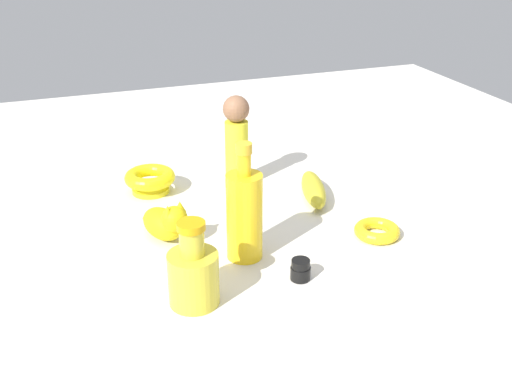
{
  "coord_description": "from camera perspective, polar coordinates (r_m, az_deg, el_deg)",
  "views": [
    {
      "loc": [
        0.36,
        1.0,
        0.56
      ],
      "look_at": [
        0.0,
        0.0,
        0.06
      ],
      "focal_mm": 43.6,
      "sensor_mm": 36.0,
      "label": 1
    }
  ],
  "objects": [
    {
      "name": "person_figure_adult",
      "position": [
        1.32,
        -1.8,
        4.87
      ],
      "size": [
        0.06,
        0.06,
        0.2
      ],
      "color": "yellow",
      "rests_on": "ground"
    },
    {
      "name": "bottle_tall",
      "position": [
        1.05,
        -1.07,
        -2.01
      ],
      "size": [
        0.06,
        0.06,
        0.21
      ],
      "color": "yellow",
      "rests_on": "ground"
    },
    {
      "name": "cat_figurine",
      "position": [
        1.14,
        -8.31,
        -2.74
      ],
      "size": [
        0.09,
        0.12,
        0.08
      ],
      "color": "gold",
      "rests_on": "ground"
    },
    {
      "name": "nail_polish_jar",
      "position": [
        1.02,
        3.95,
        -7.16
      ],
      "size": [
        0.03,
        0.03,
        0.04
      ],
      "color": "black",
      "rests_on": "ground"
    },
    {
      "name": "bangle",
      "position": [
        1.17,
        11.04,
        -3.51
      ],
      "size": [
        0.08,
        0.08,
        0.02
      ],
      "primitive_type": "torus",
      "color": "yellow",
      "rests_on": "ground"
    },
    {
      "name": "bottle_short",
      "position": [
        0.95,
        -5.77,
        -7.43
      ],
      "size": [
        0.08,
        0.08,
        0.14
      ],
      "color": "gold",
      "rests_on": "ground"
    },
    {
      "name": "banana",
      "position": [
        1.29,
        5.29,
        0.25
      ],
      "size": [
        0.09,
        0.17,
        0.04
      ],
      "primitive_type": "ellipsoid",
      "rotation": [
        0.0,
        0.0,
        4.44
      ],
      "color": "gold",
      "rests_on": "ground"
    },
    {
      "name": "bowl",
      "position": [
        1.33,
        -9.7,
        1.16
      ],
      "size": [
        0.11,
        0.11,
        0.05
      ],
      "color": "yellow",
      "rests_on": "ground"
    },
    {
      "name": "ground",
      "position": [
        1.21,
        0.0,
        -2.73
      ],
      "size": [
        2.0,
        2.0,
        0.0
      ],
      "primitive_type": "plane",
      "color": "silver"
    }
  ]
}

